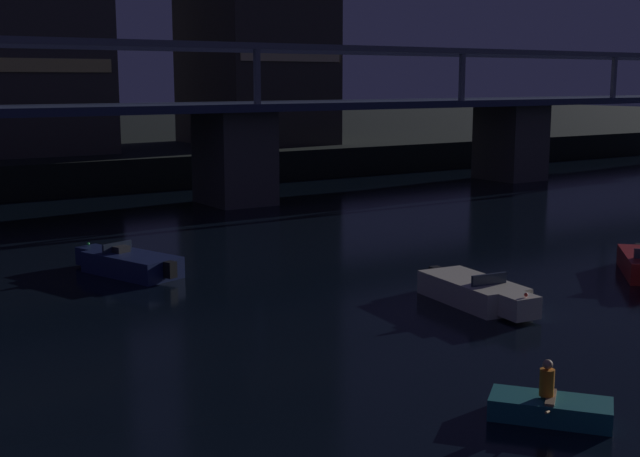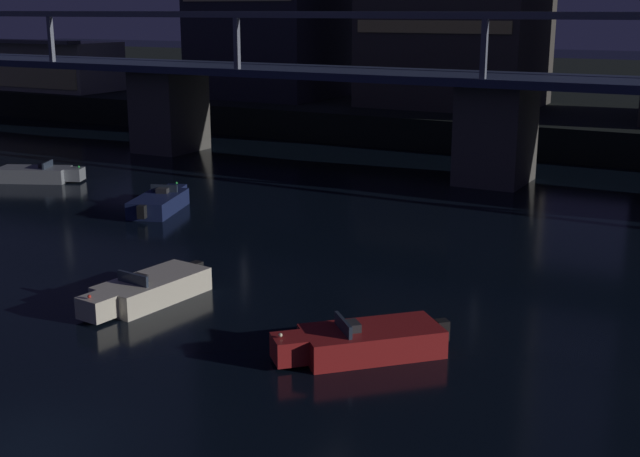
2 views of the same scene
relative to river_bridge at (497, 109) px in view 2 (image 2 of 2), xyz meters
name	(u,v)px [view 2 (image 2 of 2)]	position (x,y,z in m)	size (l,w,h in m)	color
ground_plane	(28,451)	(0.00, -34.06, -4.14)	(400.00, 400.00, 0.00)	black
far_riverbank	(633,92)	(0.00, 48.01, -3.04)	(240.00, 80.00, 2.20)	black
river_bridge	(497,109)	(0.00, 0.00, 0.00)	(98.08, 6.40, 9.38)	#4C4944
waterfront_pavilion	(54,66)	(-45.98, 11.91, 0.30)	(12.40, 7.40, 4.70)	#B2AD9E
speedboat_near_center	(148,290)	(-4.08, -25.09, -3.72)	(2.22, 5.23, 1.16)	beige
speedboat_near_right	(364,341)	(4.24, -25.67, -3.72)	(4.39, 4.38, 1.16)	maroon
speedboat_mid_left	(160,202)	(-12.15, -14.53, -3.72)	(2.97, 5.13, 1.16)	#19234C
speedboat_mid_center	(38,174)	(-22.90, -12.20, -3.72)	(5.02, 3.23, 1.16)	gray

